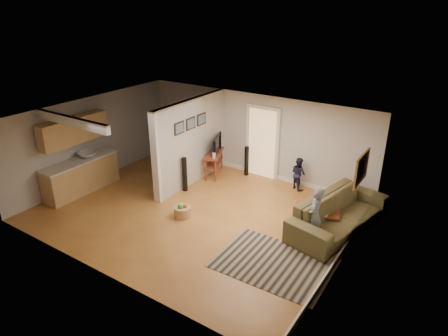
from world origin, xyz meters
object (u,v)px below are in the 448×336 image
(speaker_left, at_px, (185,174))
(speaker_right, at_px, (247,161))
(tv_console, at_px, (214,155))
(toy_basket, at_px, (182,211))
(coffee_table, at_px, (318,213))
(child, at_px, (312,241))
(toddler, at_px, (297,188))
(sofa, at_px, (337,229))

(speaker_left, height_order, speaker_right, speaker_left)
(tv_console, height_order, toy_basket, tv_console)
(coffee_table, xyz_separation_m, tv_console, (-3.75, 1.05, 0.34))
(speaker_left, xyz_separation_m, child, (4.00, -0.41, -0.51))
(tv_console, relative_size, child, 0.93)
(coffee_table, height_order, toy_basket, coffee_table)
(coffee_table, relative_size, speaker_right, 1.26)
(speaker_left, xyz_separation_m, toddler, (2.61, 1.89, -0.51))
(child, distance_m, toddler, 2.69)
(toy_basket, bearing_deg, speaker_right, 89.24)
(child, bearing_deg, coffee_table, -174.86)
(tv_console, height_order, child, tv_console)
(sofa, height_order, toddler, toddler)
(coffee_table, height_order, child, child)
(coffee_table, relative_size, speaker_left, 1.16)
(tv_console, bearing_deg, coffee_table, -38.56)
(tv_console, distance_m, speaker_right, 1.01)
(coffee_table, distance_m, toy_basket, 3.32)
(sofa, distance_m, speaker_left, 4.35)
(speaker_right, height_order, toy_basket, speaker_right)
(toy_basket, distance_m, toddler, 3.55)
(toy_basket, height_order, toddler, toddler)
(toy_basket, bearing_deg, speaker_left, 126.03)
(coffee_table, xyz_separation_m, toddler, (-1.20, 1.57, -0.33))
(sofa, bearing_deg, toy_basket, 127.43)
(tv_console, xyz_separation_m, speaker_left, (-0.06, -1.37, -0.15))
(child, relative_size, toddler, 1.39)
(toy_basket, bearing_deg, toddler, 60.43)
(sofa, bearing_deg, speaker_left, 107.94)
(speaker_right, xyz_separation_m, toddler, (1.71, 0.00, -0.47))
(sofa, xyz_separation_m, speaker_right, (-3.40, 1.48, 0.47))
(coffee_table, height_order, tv_console, tv_console)
(sofa, distance_m, toy_basket, 3.79)
(speaker_right, height_order, toddler, speaker_right)
(sofa, height_order, tv_console, tv_console)
(sofa, xyz_separation_m, toy_basket, (-3.44, -1.60, 0.16))
(coffee_table, distance_m, speaker_right, 3.31)
(speaker_left, xyz_separation_m, toy_basket, (0.86, -1.19, -0.35))
(sofa, relative_size, speaker_left, 2.79)
(sofa, distance_m, tv_console, 4.39)
(speaker_right, relative_size, child, 0.71)
(toy_basket, height_order, child, child)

